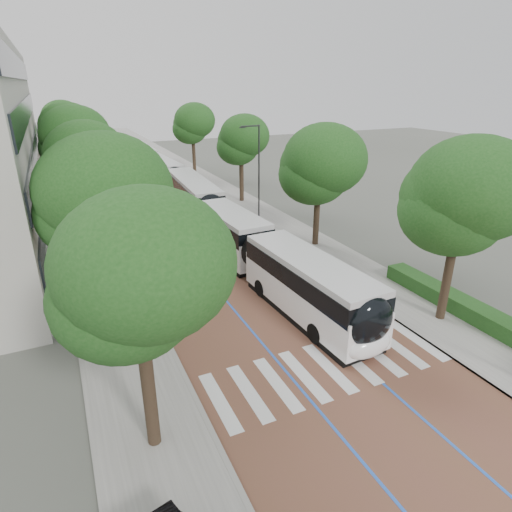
% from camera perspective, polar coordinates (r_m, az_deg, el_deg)
% --- Properties ---
extents(ground, '(160.00, 160.00, 0.00)m').
position_cam_1_polar(ground, '(18.49, 10.95, -16.29)').
color(ground, '#51544C').
rests_on(ground, ground).
extents(road, '(11.00, 140.00, 0.02)m').
position_cam_1_polar(road, '(53.44, -14.83, 9.16)').
color(road, brown).
rests_on(road, ground).
extents(sidewalk_left, '(4.00, 140.00, 0.12)m').
position_cam_1_polar(sidewalk_left, '(52.69, -22.91, 8.03)').
color(sidewalk_left, gray).
rests_on(sidewalk_left, ground).
extents(sidewalk_right, '(4.00, 140.00, 0.12)m').
position_cam_1_polar(sidewalk_right, '(55.20, -7.09, 10.17)').
color(sidewalk_right, gray).
rests_on(sidewalk_right, ground).
extents(kerb_left, '(0.20, 140.00, 0.14)m').
position_cam_1_polar(kerb_left, '(52.78, -20.85, 8.35)').
color(kerb_left, gray).
rests_on(kerb_left, ground).
extents(kerb_right, '(0.20, 140.00, 0.14)m').
position_cam_1_polar(kerb_right, '(54.66, -9.01, 9.95)').
color(kerb_right, gray).
rests_on(kerb_right, ground).
extents(zebra_crossing, '(10.55, 3.60, 0.01)m').
position_cam_1_polar(zebra_crossing, '(19.20, 9.69, -14.44)').
color(zebra_crossing, silver).
rests_on(zebra_crossing, ground).
extents(lane_line_left, '(0.12, 126.00, 0.01)m').
position_cam_1_polar(lane_line_left, '(53.19, -16.54, 8.94)').
color(lane_line_left, blue).
rests_on(lane_line_left, road).
extents(lane_line_right, '(0.12, 126.00, 0.01)m').
position_cam_1_polar(lane_line_right, '(53.73, -13.14, 9.40)').
color(lane_line_right, blue).
rests_on(lane_line_right, road).
extents(hedge, '(1.20, 14.00, 0.80)m').
position_cam_1_polar(hedge, '(24.03, 29.21, -7.78)').
color(hedge, '#1A4016').
rests_on(hedge, sidewalk_right).
extents(streetlight_far, '(1.82, 0.20, 8.00)m').
position_cam_1_polar(streetlight_far, '(37.50, 0.14, 12.09)').
color(streetlight_far, '#313033').
rests_on(streetlight_far, sidewalk_right).
extents(lamp_post_left, '(0.14, 0.14, 8.00)m').
position_cam_1_polar(lamp_post_left, '(20.95, -15.32, 1.08)').
color(lamp_post_left, '#313033').
rests_on(lamp_post_left, sidewalk_left).
extents(trees_left, '(6.15, 60.35, 9.17)m').
position_cam_1_polar(trees_left, '(37.62, -22.98, 12.80)').
color(trees_left, black).
rests_on(trees_left, ground).
extents(trees_right, '(5.90, 47.50, 8.71)m').
position_cam_1_polar(trees_right, '(35.68, 3.43, 13.53)').
color(trees_right, black).
rests_on(trees_right, ground).
extents(lead_bus, '(3.43, 18.50, 3.20)m').
position_cam_1_polar(lead_bus, '(25.04, 2.12, -0.76)').
color(lead_bus, black).
rests_on(lead_bus, ground).
extents(bus_queued_0, '(3.18, 12.51, 3.20)m').
position_cam_1_polar(bus_queued_0, '(39.95, -8.21, 7.81)').
color(bus_queued_0, white).
rests_on(bus_queued_0, ground).
extents(bus_queued_1, '(3.14, 12.51, 3.20)m').
position_cam_1_polar(bus_queued_1, '(52.03, -12.62, 10.84)').
color(bus_queued_1, white).
rests_on(bus_queued_1, ground).
extents(bus_queued_2, '(2.68, 12.43, 3.20)m').
position_cam_1_polar(bus_queued_2, '(63.37, -14.97, 12.59)').
color(bus_queued_2, white).
rests_on(bus_queued_2, ground).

